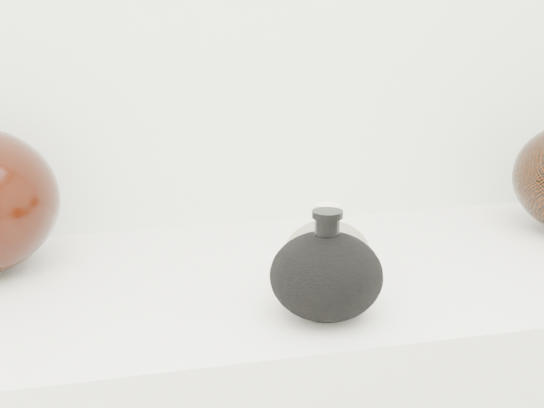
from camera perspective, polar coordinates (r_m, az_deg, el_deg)
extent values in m
cube|color=silver|center=(1.06, 1.51, -5.88)|extent=(1.20, 0.50, 0.03)
ellipsoid|color=black|center=(0.90, 4.10, -5.41)|extent=(0.17, 0.17, 0.10)
cylinder|color=black|center=(0.88, 4.18, -1.75)|extent=(0.04, 0.04, 0.03)
cylinder|color=black|center=(0.88, 4.20, -0.77)|extent=(0.05, 0.05, 0.01)
ellipsoid|color=beige|center=(1.00, 4.18, -3.82)|extent=(0.15, 0.15, 0.09)
cylinder|color=beige|center=(0.98, 4.24, -0.99)|extent=(0.03, 0.03, 0.03)
cylinder|color=beige|center=(0.98, 4.26, -0.23)|extent=(0.04, 0.04, 0.01)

